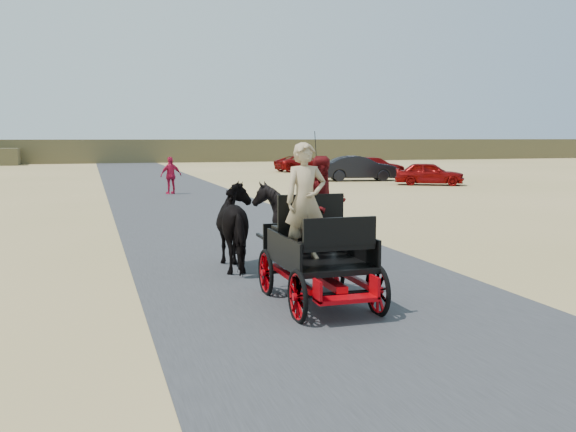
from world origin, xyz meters
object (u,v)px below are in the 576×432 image
object	(u,v)px
pedestrian	(171,175)
car_c	(375,167)
horse_right	(293,224)
car_b	(359,168)
car_d	(304,163)
carriage	(318,281)
car_a	(429,174)
horse_left	(240,226)

from	to	relation	value
pedestrian	car_c	xyz separation A→B (m)	(14.95, 10.08, -0.22)
horse_right	pedestrian	bearing A→B (deg)	-88.95
car_c	car_b	bearing A→B (deg)	142.70
car_c	car_d	world-z (taller)	car_c
carriage	car_d	distance (m)	39.54
pedestrian	car_b	distance (m)	13.42
horse_right	car_a	xyz separation A→B (m)	(13.95, 19.06, -0.21)
carriage	horse_left	xyz separation A→B (m)	(-0.55, 3.00, 0.49)
car_c	pedestrian	bearing A→B (deg)	122.24
horse_left	car_c	size ratio (longest dim) A/B	0.45
horse_right	horse_left	bearing A→B (deg)	0.00
car_b	horse_left	bearing A→B (deg)	161.48
carriage	car_b	size ratio (longest dim) A/B	0.53
horse_right	car_d	xyz separation A→B (m)	(11.90, 34.52, -0.22)
carriage	car_c	world-z (taller)	car_c
car_b	car_d	world-z (taller)	car_b
carriage	car_d	bearing A→B (deg)	71.65
car_b	car_a	bearing A→B (deg)	-142.97
horse_right	car_c	world-z (taller)	horse_right
car_a	car_c	xyz separation A→B (m)	(0.68, 8.54, 0.01)
pedestrian	car_d	bearing A→B (deg)	-140.89
carriage	pedestrian	distance (m)	20.53
horse_left	carriage	bearing A→B (deg)	100.39
carriage	horse_left	bearing A→B (deg)	100.39
horse_left	car_a	xyz separation A→B (m)	(15.05, 19.06, -0.21)
pedestrian	car_d	xyz separation A→B (m)	(12.22, 17.00, -0.24)
car_b	car_d	distance (m)	11.03
horse_right	car_d	world-z (taller)	horse_right
car_d	car_b	bearing A→B (deg)	172.08
car_a	car_b	size ratio (longest dim) A/B	0.82
carriage	horse_left	size ratio (longest dim) A/B	1.20
horse_left	car_b	world-z (taller)	horse_left
carriage	car_c	bearing A→B (deg)	63.62
pedestrian	car_a	xyz separation A→B (m)	(14.27, 1.54, -0.23)
pedestrian	car_d	world-z (taller)	pedestrian
car_a	car_d	bearing A→B (deg)	36.50
pedestrian	car_d	size ratio (longest dim) A/B	0.38
car_b	car_d	size ratio (longest dim) A/B	1.01
carriage	car_b	world-z (taller)	car_b
horse_left	horse_right	xyz separation A→B (m)	(1.10, 0.00, 0.00)
horse_right	car_b	bearing A→B (deg)	-116.46
car_b	car_c	xyz separation A→B (m)	(2.94, 4.11, -0.11)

